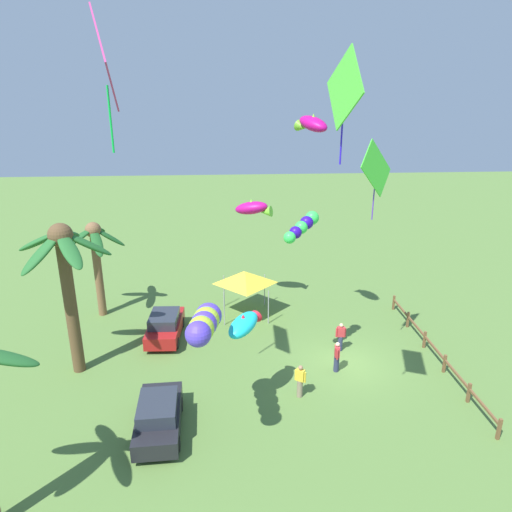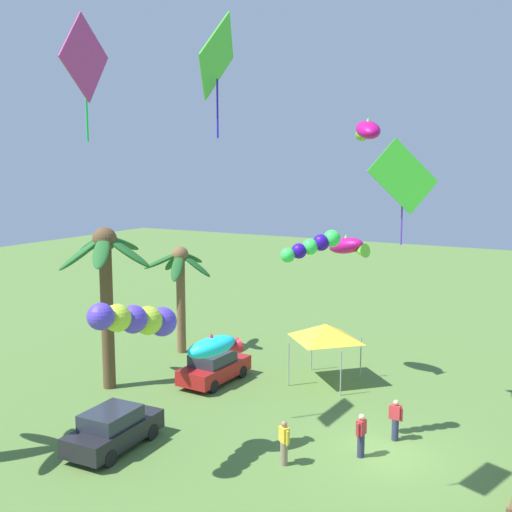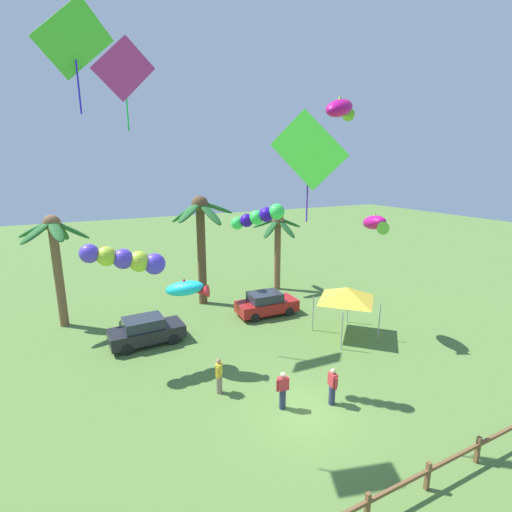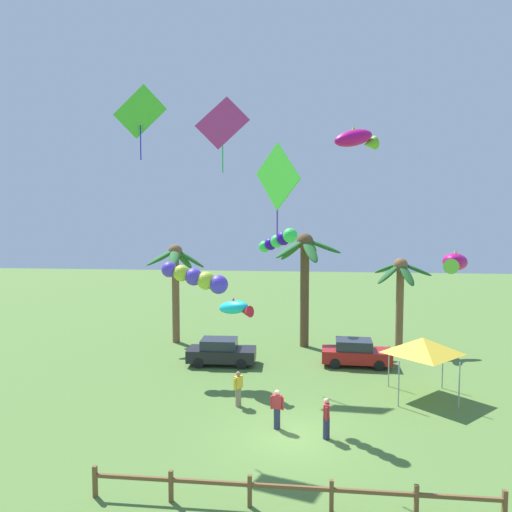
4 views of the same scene
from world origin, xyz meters
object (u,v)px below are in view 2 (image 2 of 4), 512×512
object	(u,v)px
festival_tent	(326,332)
kite_diamond_0	(217,58)
kite_diamond_2	(85,59)
kite_tube_6	(137,320)
palm_tree_0	(180,275)
spectator_1	(395,420)
kite_diamond_4	(403,178)
parked_car_0	(113,429)
spectator_0	(361,435)
kite_fish_3	(215,346)
kite_fish_5	(367,130)
spectator_2	(284,443)
kite_fish_7	(348,246)
palm_tree_2	(106,271)
parked_car_1	(214,367)
kite_tube_1	(313,246)

from	to	relation	value
festival_tent	kite_diamond_0	xyz separation A→B (m)	(-12.71, -2.18, 10.53)
kite_diamond_2	kite_tube_6	world-z (taller)	kite_diamond_2
palm_tree_0	kite_diamond_0	world-z (taller)	kite_diamond_0
spectator_1	kite_diamond_4	bearing A→B (deg)	-164.51
parked_car_0	spectator_0	bearing A→B (deg)	-65.12
kite_diamond_4	spectator_1	bearing A→B (deg)	15.49
spectator_0	festival_tent	world-z (taller)	festival_tent
kite_fish_3	kite_fish_5	world-z (taller)	kite_fish_5
spectator_2	kite_diamond_2	xyz separation A→B (m)	(-1.87, 6.74, 13.04)
spectator_0	kite_fish_3	world-z (taller)	kite_fish_3
kite_diamond_2	kite_fish_7	xyz separation A→B (m)	(11.46, -5.28, -7.40)
palm_tree_2	spectator_1	xyz separation A→B (m)	(0.92, -13.31, -4.67)
parked_car_1	kite_tube_1	bearing A→B (deg)	-120.57
kite_fish_5	kite_fish_7	bearing A→B (deg)	27.70
spectator_2	festival_tent	xyz separation A→B (m)	(8.43, 2.04, 1.65)
palm_tree_2	kite_tube_1	distance (m)	10.96
palm_tree_0	kite_diamond_4	xyz separation A→B (m)	(-7.13, -14.19, 5.55)
spectator_1	kite_fish_3	world-z (taller)	kite_fish_3
palm_tree_2	festival_tent	distance (m)	10.59
palm_tree_0	spectator_1	xyz separation A→B (m)	(-5.26, -13.67, -3.50)
kite_diamond_2	kite_fish_3	world-z (taller)	kite_diamond_2
spectator_2	kite_fish_3	distance (m)	4.07
kite_fish_5	parked_car_1	bearing A→B (deg)	83.12
palm_tree_0	spectator_0	distance (m)	15.27
palm_tree_2	kite_diamond_0	world-z (taller)	kite_diamond_0
kite_diamond_0	palm_tree_0	bearing A→B (deg)	39.60
palm_tree_0	palm_tree_2	distance (m)	6.30
festival_tent	kite_fish_7	size ratio (longest dim) A/B	1.13
kite_fish_3	spectator_2	bearing A→B (deg)	-78.34
palm_tree_0	kite_fish_5	size ratio (longest dim) A/B	2.79
parked_car_0	parked_car_1	world-z (taller)	same
palm_tree_2	kite_diamond_4	world-z (taller)	kite_diamond_4
palm_tree_2	palm_tree_0	bearing A→B (deg)	3.30
kite_fish_5	kite_diamond_0	bearing A→B (deg)	174.65
palm_tree_0	spectator_1	size ratio (longest dim) A/B	3.72
parked_car_1	spectator_2	xyz separation A→B (m)	(-5.83, -6.65, 0.06)
palm_tree_2	parked_car_0	world-z (taller)	palm_tree_2
kite_diamond_0	kite_diamond_4	world-z (taller)	kite_diamond_0
festival_tent	kite_fish_7	distance (m)	4.19
kite_fish_3	kite_fish_5	distance (m)	9.94
palm_tree_0	parked_car_0	distance (m)	12.52
spectator_1	kite_diamond_2	distance (m)	17.11
parked_car_1	kite_tube_6	world-z (taller)	kite_tube_6
kite_fish_3	kite_fish_5	xyz separation A→B (m)	(5.42, -3.47, 7.57)
palm_tree_2	kite_tube_1	world-z (taller)	kite_tube_1
festival_tent	kite_tube_1	world-z (taller)	kite_tube_1
spectator_0	festival_tent	bearing A→B (deg)	32.32
spectator_2	kite_fish_5	world-z (taller)	kite_fish_5
parked_car_0	spectator_2	xyz separation A→B (m)	(1.89, -6.01, 0.06)
palm_tree_0	spectator_2	size ratio (longest dim) A/B	3.72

